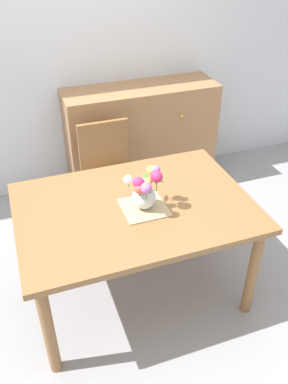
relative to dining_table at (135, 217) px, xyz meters
name	(u,v)px	position (x,y,z in m)	size (l,w,h in m)	color
ground_plane	(136,288)	(0.00, 0.00, -0.67)	(12.00, 12.00, 0.00)	#939399
back_wall	(73,38)	(0.00, 1.60, 0.73)	(7.00, 0.10, 2.80)	silver
dining_table	(135,217)	(0.00, 0.00, 0.00)	(1.46, 1.02, 0.76)	olive
chair_far	(108,169)	(0.05, 0.85, -0.15)	(0.42, 0.42, 0.90)	olive
dresser	(141,138)	(0.51, 1.33, -0.17)	(1.40, 0.47, 1.00)	#9E7047
placemat	(144,207)	(0.05, -0.05, 0.10)	(0.27, 0.27, 0.01)	tan
flower_vase	(144,190)	(0.05, -0.06, 0.23)	(0.23, 0.24, 0.26)	silver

